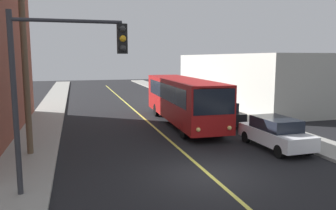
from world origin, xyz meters
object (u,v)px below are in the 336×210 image
at_px(parked_car_white, 275,133).
at_px(fire_hydrant, 284,127).
at_px(utility_pole_near, 24,43).
at_px(city_bus, 182,99).
at_px(parked_car_black, 220,112).
at_px(traffic_signal_left_corner, 63,69).

height_order(parked_car_white, fire_hydrant, parked_car_white).
height_order(parked_car_white, utility_pole_near, utility_pole_near).
relative_size(city_bus, fire_hydrant, 14.54).
bearing_deg(fire_hydrant, city_bus, 131.19).
relative_size(parked_car_white, parked_car_black, 1.01).
bearing_deg(traffic_signal_left_corner, parked_car_black, 43.53).
relative_size(parked_car_black, fire_hydrant, 5.24).
distance_m(city_bus, traffic_signal_left_corner, 13.21).
height_order(parked_car_white, parked_car_black, same).
bearing_deg(city_bus, parked_car_black, -18.49).
height_order(utility_pole_near, traffic_signal_left_corner, utility_pole_near).
distance_m(utility_pole_near, fire_hydrant, 14.86).
bearing_deg(fire_hydrant, parked_car_black, 115.17).
height_order(city_bus, parked_car_white, city_bus).
distance_m(city_bus, parked_car_white, 7.97).
distance_m(parked_car_black, fire_hydrant, 4.93).
bearing_deg(traffic_signal_left_corner, parked_car_white, 16.56).
bearing_deg(fire_hydrant, utility_pole_near, -179.22).
bearing_deg(parked_car_black, parked_car_white, -89.68).
height_order(utility_pole_near, fire_hydrant, utility_pole_near).
bearing_deg(fire_hydrant, parked_car_white, -133.54).
xyz_separation_m(parked_car_black, traffic_signal_left_corner, (-10.17, -9.66, 3.46)).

